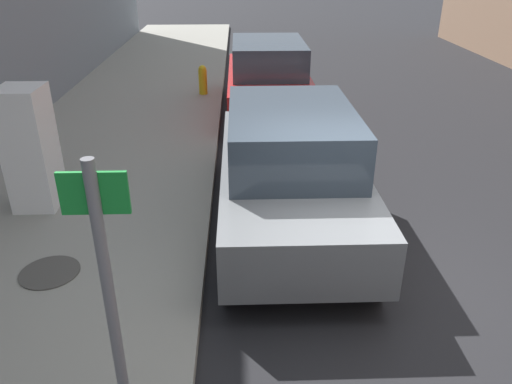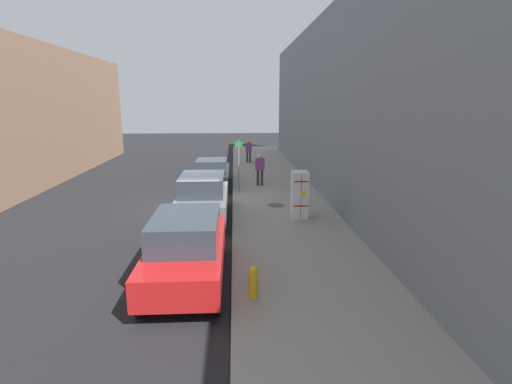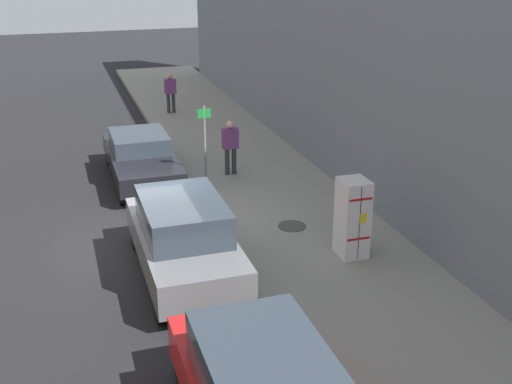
# 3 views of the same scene
# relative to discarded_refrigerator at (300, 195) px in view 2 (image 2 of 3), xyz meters

# --- Properties ---
(ground_plane) EXTENTS (80.00, 80.00, 0.00)m
(ground_plane) POSITION_rel_discarded_refrigerator_xyz_m (4.39, -2.16, -1.04)
(ground_plane) COLOR black
(sidewalk_slab) EXTENTS (4.17, 44.00, 0.15)m
(sidewalk_slab) POSITION_rel_discarded_refrigerator_xyz_m (0.47, -2.16, -0.97)
(sidewalk_slab) COLOR gray
(sidewalk_slab) RESTS_ON ground
(building_facade_near) EXTENTS (2.15, 39.60, 8.43)m
(building_facade_near) POSITION_rel_discarded_refrigerator_xyz_m (-2.69, -2.16, 3.17)
(building_facade_near) COLOR slate
(building_facade_near) RESTS_ON ground
(discarded_refrigerator) EXTENTS (0.60, 0.70, 1.78)m
(discarded_refrigerator) POSITION_rel_discarded_refrigerator_xyz_m (0.00, 0.00, 0.00)
(discarded_refrigerator) COLOR white
(discarded_refrigerator) RESTS_ON sidewalk_slab
(manhole_cover) EXTENTS (0.70, 0.70, 0.02)m
(manhole_cover) POSITION_rel_discarded_refrigerator_xyz_m (0.72, -1.81, -0.88)
(manhole_cover) COLOR #47443F
(manhole_cover) RESTS_ON sidewalk_slab
(street_sign_post) EXTENTS (0.36, 0.07, 2.53)m
(street_sign_post) POSITION_rel_discarded_refrigerator_xyz_m (2.25, -4.48, 0.53)
(street_sign_post) COLOR slate
(street_sign_post) RESTS_ON sidewalk_slab
(fire_hydrant) EXTENTS (0.22, 0.22, 0.76)m
(fire_hydrant) POSITION_rel_discarded_refrigerator_xyz_m (2.06, 6.29, -0.50)
(fire_hydrant) COLOR gold
(fire_hydrant) RESTS_ON sidewalk_slab
(pedestrian_walking_far) EXTENTS (0.46, 0.22, 1.61)m
(pedestrian_walking_far) POSITION_rel_discarded_refrigerator_xyz_m (1.43, -13.91, 0.03)
(pedestrian_walking_far) COLOR #333338
(pedestrian_walking_far) RESTS_ON sidewalk_slab
(pedestrian_standing_near) EXTENTS (0.48, 0.22, 1.65)m
(pedestrian_standing_near) POSITION_rel_discarded_refrigerator_xyz_m (1.13, -5.96, 0.06)
(pedestrian_standing_near) COLOR #333338
(pedestrian_standing_near) RESTS_ON sidewalk_slab
(parked_sedan_dark) EXTENTS (1.83, 4.69, 1.40)m
(parked_sedan_dark) POSITION_rel_discarded_refrigerator_xyz_m (3.69, -6.73, -0.32)
(parked_sedan_dark) COLOR black
(parked_sedan_dark) RESTS_ON ground
(parked_suv_gray) EXTENTS (1.87, 4.46, 1.74)m
(parked_suv_gray) POSITION_rel_discarded_refrigerator_xyz_m (3.69, -0.48, -0.15)
(parked_suv_gray) COLOR slate
(parked_suv_gray) RESTS_ON ground
(parked_suv_red) EXTENTS (1.86, 4.52, 1.72)m
(parked_suv_red) POSITION_rel_discarded_refrigerator_xyz_m (3.69, 4.95, -0.16)
(parked_suv_red) COLOR red
(parked_suv_red) RESTS_ON ground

